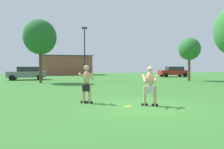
% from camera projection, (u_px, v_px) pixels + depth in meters
% --- Properties ---
extents(ground_plane, '(80.00, 80.00, 0.00)m').
position_uv_depth(ground_plane, '(141.00, 106.00, 8.45)').
color(ground_plane, '#38752D').
extents(player_near, '(0.73, 0.70, 1.69)m').
position_uv_depth(player_near, '(87.00, 83.00, 9.08)').
color(player_near, black).
rests_on(player_near, ground_plane).
extents(player_in_gray, '(0.72, 0.73, 1.64)m').
position_uv_depth(player_in_gray, '(150.00, 85.00, 8.48)').
color(player_in_gray, black).
rests_on(player_in_gray, ground_plane).
extents(frisbee, '(0.28, 0.28, 0.03)m').
position_uv_depth(frisbee, '(128.00, 107.00, 8.26)').
color(frisbee, yellow).
rests_on(frisbee, ground_plane).
extents(car_red_near_post, '(4.48, 2.44, 1.58)m').
position_uv_depth(car_red_near_post, '(173.00, 71.00, 31.47)').
color(car_red_near_post, maroon).
rests_on(car_red_near_post, ground_plane).
extents(car_gray_mid_lot, '(4.36, 2.14, 1.58)m').
position_uv_depth(car_gray_mid_lot, '(27.00, 73.00, 24.56)').
color(car_gray_mid_lot, slate).
rests_on(car_gray_mid_lot, ground_plane).
extents(lamp_post, '(0.60, 0.24, 6.06)m').
position_uv_depth(lamp_post, '(85.00, 48.00, 23.22)').
color(lamp_post, black).
rests_on(lamp_post, ground_plane).
extents(outbuilding_behind_lot, '(9.34, 4.51, 3.64)m').
position_uv_depth(outbuilding_behind_lot, '(67.00, 65.00, 38.25)').
color(outbuilding_behind_lot, brown).
rests_on(outbuilding_behind_lot, ground_plane).
extents(tree_left_field, '(2.40, 2.40, 4.81)m').
position_uv_depth(tree_left_field, '(189.00, 49.00, 22.93)').
color(tree_left_field, brown).
rests_on(tree_left_field, ground_plane).
extents(tree_right_field, '(3.14, 3.14, 6.17)m').
position_uv_depth(tree_right_field, '(40.00, 37.00, 19.89)').
color(tree_right_field, '#4C3823').
rests_on(tree_right_field, ground_plane).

